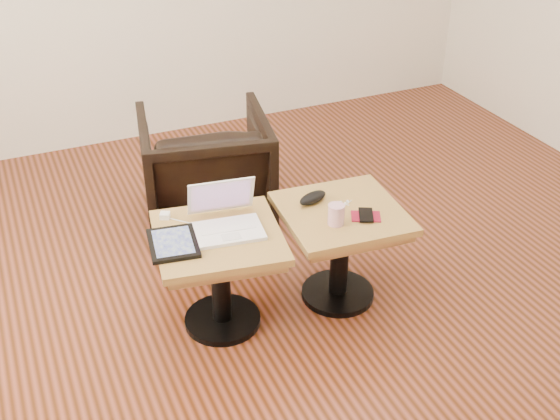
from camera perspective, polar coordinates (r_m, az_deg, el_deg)
name	(u,v)px	position (r m, az deg, el deg)	size (l,w,h in m)	color
room_shell	(332,30)	(2.74, 4.21, 14.37)	(4.52, 4.52, 2.71)	#421E0A
side_table_left	(219,257)	(3.10, -4.96, -3.85)	(0.62, 0.62, 0.49)	black
side_table_right	(341,233)	(3.26, 4.97, -1.84)	(0.58, 0.58, 0.49)	black
laptop	(226,219)	(3.05, -4.41, -0.76)	(0.33, 0.32, 0.20)	white
tablet	(173,243)	(2.98, -8.68, -2.68)	(0.24, 0.28, 0.02)	black
charging_adapter	(165,215)	(3.16, -9.34, -0.44)	(0.04, 0.04, 0.03)	white
glasses_case	(313,198)	(3.24, 2.67, 1.00)	(0.15, 0.07, 0.05)	black
striped_cup	(336,215)	(3.07, 4.58, -0.37)	(0.07, 0.07, 0.09)	#BA4D70
earbuds_tangle	(345,203)	(3.25, 5.28, 0.61)	(0.07, 0.05, 0.01)	white
phone_on_sleeve	(366,216)	(3.16, 7.00, -0.46)	(0.16, 0.14, 0.02)	maroon
armchair	(206,168)	(3.92, -6.06, 3.38)	(0.68, 0.70, 0.64)	black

